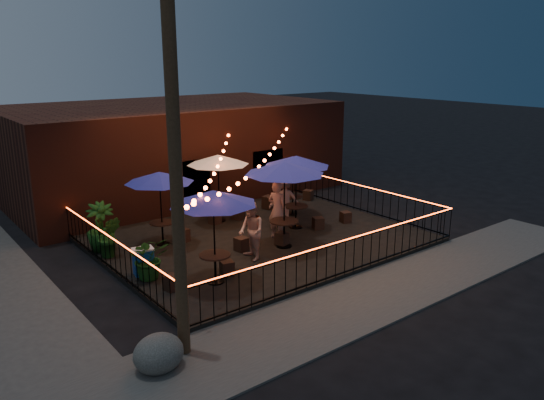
{
  "coord_description": "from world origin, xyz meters",
  "views": [
    {
      "loc": [
        -10.08,
        -11.54,
        6.08
      ],
      "look_at": [
        0.3,
        1.67,
        1.47
      ],
      "focal_mm": 35.0,
      "sensor_mm": 36.0,
      "label": 1
    }
  ],
  "objects_px": {
    "cafe_table_2": "(284,169)",
    "cooler": "(143,261)",
    "cafe_table_4": "(296,162)",
    "cafe_table_5": "(293,161)",
    "boulder": "(159,354)",
    "utility_pole": "(176,168)",
    "cafe_table_1": "(159,178)",
    "cafe_table_3": "(218,161)",
    "cafe_table_0": "(213,199)"
  },
  "relations": [
    {
      "from": "cafe_table_2",
      "to": "boulder",
      "type": "bearing_deg",
      "value": -149.67
    },
    {
      "from": "cafe_table_2",
      "to": "cafe_table_1",
      "type": "bearing_deg",
      "value": 138.78
    },
    {
      "from": "cafe_table_0",
      "to": "cooler",
      "type": "height_order",
      "value": "cafe_table_0"
    },
    {
      "from": "cafe_table_0",
      "to": "cafe_table_2",
      "type": "xyz_separation_m",
      "value": [
        3.21,
        1.0,
        0.2
      ]
    },
    {
      "from": "cafe_table_4",
      "to": "cooler",
      "type": "xyz_separation_m",
      "value": [
        -6.05,
        -0.52,
        -1.98
      ]
    },
    {
      "from": "utility_pole",
      "to": "cafe_table_4",
      "type": "distance_m",
      "value": 8.58
    },
    {
      "from": "cooler",
      "to": "cafe_table_0",
      "type": "bearing_deg",
      "value": -43.04
    },
    {
      "from": "cafe_table_0",
      "to": "cafe_table_1",
      "type": "distance_m",
      "value": 3.6
    },
    {
      "from": "cafe_table_2",
      "to": "cafe_table_4",
      "type": "xyz_separation_m",
      "value": [
        1.56,
        1.25,
        -0.17
      ]
    },
    {
      "from": "cafe_table_0",
      "to": "cafe_table_5",
      "type": "distance_m",
      "value": 6.76
    },
    {
      "from": "cafe_table_3",
      "to": "cafe_table_5",
      "type": "relative_size",
      "value": 1.24
    },
    {
      "from": "cafe_table_0",
      "to": "cafe_table_4",
      "type": "bearing_deg",
      "value": 25.17
    },
    {
      "from": "utility_pole",
      "to": "cafe_table_4",
      "type": "height_order",
      "value": "utility_pole"
    },
    {
      "from": "cafe_table_2",
      "to": "cafe_table_5",
      "type": "xyz_separation_m",
      "value": [
        2.53,
        2.57,
        -0.47
      ]
    },
    {
      "from": "utility_pole",
      "to": "cafe_table_4",
      "type": "bearing_deg",
      "value": 33.3
    },
    {
      "from": "cafe_table_4",
      "to": "cooler",
      "type": "relative_size",
      "value": 4.1
    },
    {
      "from": "utility_pole",
      "to": "cafe_table_1",
      "type": "bearing_deg",
      "value": 66.91
    },
    {
      "from": "boulder",
      "to": "cooler",
      "type": "bearing_deg",
      "value": 68.49
    },
    {
      "from": "utility_pole",
      "to": "boulder",
      "type": "relative_size",
      "value": 8.32
    },
    {
      "from": "cafe_table_4",
      "to": "cafe_table_5",
      "type": "xyz_separation_m",
      "value": [
        0.97,
        1.32,
        -0.3
      ]
    },
    {
      "from": "boulder",
      "to": "cafe_table_0",
      "type": "bearing_deg",
      "value": 41.35
    },
    {
      "from": "utility_pole",
      "to": "boulder",
      "type": "xyz_separation_m",
      "value": [
        -0.7,
        -0.24,
        -3.63
      ]
    },
    {
      "from": "cafe_table_1",
      "to": "cafe_table_5",
      "type": "distance_m",
      "value": 5.48
    },
    {
      "from": "cafe_table_0",
      "to": "cafe_table_4",
      "type": "height_order",
      "value": "cafe_table_4"
    },
    {
      "from": "cafe_table_0",
      "to": "cooler",
      "type": "bearing_deg",
      "value": 126.54
    },
    {
      "from": "boulder",
      "to": "cafe_table_3",
      "type": "bearing_deg",
      "value": 49.96
    },
    {
      "from": "cafe_table_2",
      "to": "cafe_table_4",
      "type": "relative_size",
      "value": 1.03
    },
    {
      "from": "cafe_table_2",
      "to": "boulder",
      "type": "xyz_separation_m",
      "value": [
        -6.21,
        -3.63,
        -2.31
      ]
    },
    {
      "from": "cafe_table_2",
      "to": "cafe_table_3",
      "type": "xyz_separation_m",
      "value": [
        -0.14,
        3.59,
        -0.27
      ]
    },
    {
      "from": "cafe_table_0",
      "to": "cooler",
      "type": "relative_size",
      "value": 3.59
    },
    {
      "from": "cafe_table_4",
      "to": "cooler",
      "type": "bearing_deg",
      "value": -175.09
    },
    {
      "from": "cafe_table_5",
      "to": "cooler",
      "type": "xyz_separation_m",
      "value": [
        -7.02,
        -1.84,
        -1.68
      ]
    },
    {
      "from": "cafe_table_3",
      "to": "cooler",
      "type": "bearing_deg",
      "value": -146.66
    },
    {
      "from": "cafe_table_0",
      "to": "cafe_table_3",
      "type": "distance_m",
      "value": 5.52
    },
    {
      "from": "cafe_table_4",
      "to": "cafe_table_3",
      "type": "bearing_deg",
      "value": 125.9
    },
    {
      "from": "cooler",
      "to": "boulder",
      "type": "xyz_separation_m",
      "value": [
        -1.72,
        -4.36,
        -0.16
      ]
    },
    {
      "from": "cafe_table_0",
      "to": "utility_pole",
      "type": "bearing_deg",
      "value": -133.73
    },
    {
      "from": "utility_pole",
      "to": "cafe_table_2",
      "type": "distance_m",
      "value": 6.6
    },
    {
      "from": "cafe_table_2",
      "to": "cooler",
      "type": "xyz_separation_m",
      "value": [
        -4.49,
        0.73,
        -2.15
      ]
    },
    {
      "from": "cafe_table_1",
      "to": "cooler",
      "type": "relative_size",
      "value": 3.8
    },
    {
      "from": "cafe_table_1",
      "to": "cafe_table_5",
      "type": "bearing_deg",
      "value": -0.23
    },
    {
      "from": "cafe_table_5",
      "to": "boulder",
      "type": "relative_size",
      "value": 2.36
    },
    {
      "from": "cafe_table_5",
      "to": "cooler",
      "type": "height_order",
      "value": "cafe_table_5"
    },
    {
      "from": "cafe_table_0",
      "to": "cafe_table_2",
      "type": "height_order",
      "value": "cafe_table_2"
    },
    {
      "from": "cafe_table_1",
      "to": "cafe_table_4",
      "type": "bearing_deg",
      "value": -16.57
    },
    {
      "from": "cafe_table_0",
      "to": "cafe_table_3",
      "type": "bearing_deg",
      "value": 56.16
    },
    {
      "from": "cafe_table_2",
      "to": "boulder",
      "type": "relative_size",
      "value": 3.33
    },
    {
      "from": "cafe_table_3",
      "to": "boulder",
      "type": "height_order",
      "value": "cafe_table_3"
    },
    {
      "from": "cafe_table_2",
      "to": "cafe_table_5",
      "type": "height_order",
      "value": "cafe_table_2"
    },
    {
      "from": "cafe_table_0",
      "to": "boulder",
      "type": "bearing_deg",
      "value": -138.65
    }
  ]
}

